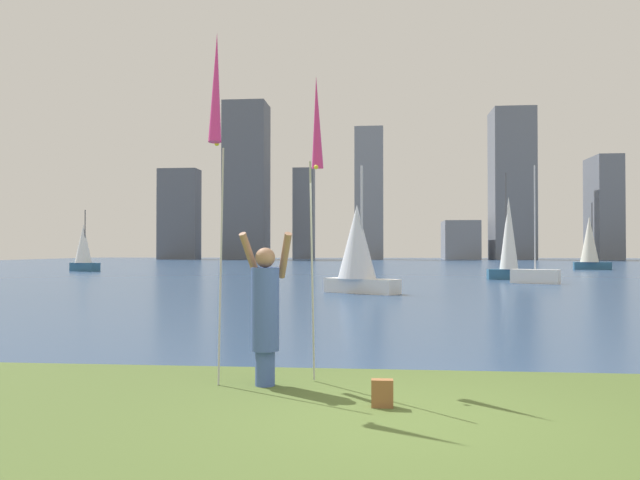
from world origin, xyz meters
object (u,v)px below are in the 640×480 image
Objects in this scene: kite_flag_right at (317,130)px; sailboat_4 at (84,249)px; sailboat_2 at (508,240)px; sailboat_1 at (358,250)px; sailboat_0 at (590,243)px; person at (265,310)px; kite_flag_left at (216,95)px; bag at (382,393)px; sailboat_3 at (535,275)px.

sailboat_4 is at bearing 119.99° from kite_flag_right.
sailboat_4 is (-30.20, 10.47, -0.50)m from sailboat_2.
sailboat_0 is at bearing 58.36° from sailboat_1.
kite_flag_right is 16.04m from sailboat_1.
kite_flag_left is at bearing -163.63° from person.
person is 2.51m from kite_flag_right.
person is at bearing -132.99° from kite_flag_right.
bag is 0.05× the size of sailboat_3.
sailboat_3 reaches higher than bag.
sailboat_3 reaches higher than sailboat_4.
sailboat_0 is (18.60, 46.10, -1.08)m from kite_flag_right.
kite_flag_left is 30.06m from sailboat_2.
sailboat_0 is at bearing 60.35° from sailboat_2.
sailboat_3 is at bearing 41.58° from sailboat_1.
bag is (0.86, -1.56, -3.15)m from kite_flag_right.
sailboat_0 reaches higher than bag.
kite_flag_left is 0.73× the size of sailboat_2.
sailboat_1 is at bearing 89.90° from kite_flag_right.
sailboat_2 is (8.12, 11.78, 0.56)m from sailboat_1.
kite_flag_right is 49.73m from sailboat_0.
sailboat_3 reaches higher than kite_flag_right.
sailboat_0 is at bearing 67.16° from kite_flag_left.
kite_flag_right is (1.16, 0.81, -0.29)m from kite_flag_left.
sailboat_1 is at bearing 92.73° from bag.
bag is at bearing -60.05° from sailboat_4.
kite_flag_right is 13.52× the size of bag.
sailboat_3 is 33.99m from sailboat_4.
person is at bearing -61.06° from sailboat_4.
sailboat_0 is 0.96× the size of sailboat_3.
person is 0.40× the size of sailboat_4.
sailboat_2 is 1.27× the size of sailboat_4.
bag is 17.61m from sailboat_1.
kite_flag_left is at bearing -94.05° from sailboat_1.
person is 0.32× the size of sailboat_2.
sailboat_3 is at bearing -25.55° from sailboat_4.
sailboat_0 is at bearing 66.06° from sailboat_3.
sailboat_0 reaches higher than kite_flag_right.
sailboat_2 is 4.59m from sailboat_3.
sailboat_1 is 0.84× the size of sailboat_3.
sailboat_2 reaches higher than kite_flag_left.
kite_flag_right is at bearing -90.10° from sailboat_1.
bag is 0.05× the size of sailboat_2.
bag is 50.90m from sailboat_0.
sailboat_2 reaches higher than bag.
sailboat_4 is at bearing 160.88° from sailboat_2.
sailboat_4 is at bearing 154.45° from sailboat_3.
kite_flag_right is at bearing -110.04° from sailboat_3.
kite_flag_right is at bearing -111.97° from sailboat_0.
person is 25.87m from sailboat_3.
kite_flag_right is 0.71× the size of sailboat_0.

